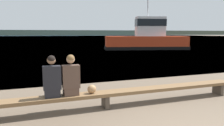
{
  "coord_description": "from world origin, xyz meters",
  "views": [
    {
      "loc": [
        -2.74,
        -2.61,
        2.04
      ],
      "look_at": [
        0.28,
        5.9,
        0.79
      ],
      "focal_mm": 35.0,
      "sensor_mm": 36.0,
      "label": 1
    }
  ],
  "objects": [
    {
      "name": "water_surface",
      "position": [
        0.0,
        125.9,
        0.0
      ],
      "size": [
        240.0,
        240.0,
        0.0
      ],
      "primitive_type": "plane",
      "color": "#426B8E",
      "rests_on": "ground"
    },
    {
      "name": "far_shoreline",
      "position": [
        0.0,
        189.25,
        2.18
      ],
      "size": [
        600.0,
        12.0,
        4.36
      ],
      "primitive_type": "cube",
      "color": "#424738",
      "rests_on": "ground"
    },
    {
      "name": "bench_main",
      "position": [
        -0.98,
        2.9,
        0.37
      ],
      "size": [
        8.52,
        0.45,
        0.44
      ],
      "color": "brown",
      "rests_on": "ground"
    },
    {
      "name": "person_left",
      "position": [
        -2.37,
        2.91,
        0.89
      ],
      "size": [
        0.43,
        0.4,
        1.06
      ],
      "color": "black",
      "rests_on": "bench_main"
    },
    {
      "name": "person_right",
      "position": [
        -1.9,
        2.91,
        0.9
      ],
      "size": [
        0.43,
        0.41,
        1.06
      ],
      "color": "#4C382D",
      "rests_on": "bench_main"
    },
    {
      "name": "shopping_bag",
      "position": [
        -1.36,
        2.89,
        0.56
      ],
      "size": [
        0.24,
        0.19,
        0.23
      ],
      "color": "#9E754C",
      "rests_on": "bench_main"
    },
    {
      "name": "tugboat_red",
      "position": [
        10.56,
        21.74,
        1.26
      ],
      "size": [
        10.7,
        5.48,
        7.06
      ],
      "rotation": [
        0.0,
        0.0,
        1.31
      ],
      "color": "red",
      "rests_on": "water_surface"
    }
  ]
}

